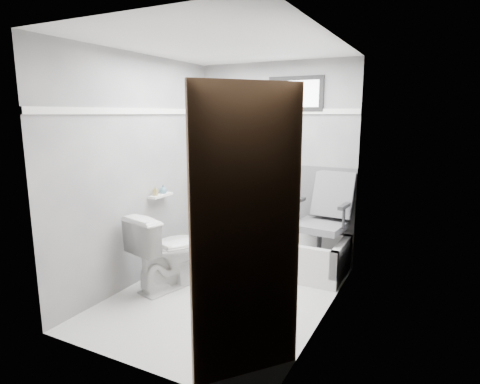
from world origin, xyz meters
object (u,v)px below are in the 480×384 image
Objects in this scene: office_chair at (320,219)px; soap_bottle_a at (155,191)px; soap_bottle_b at (163,189)px; toilet at (168,251)px; door at (263,256)px; bathtub at (280,251)px.

office_chair is 1.85m from soap_bottle_a.
soap_bottle_b is (-1.62, -0.69, 0.32)m from office_chair.
toilet is 0.41× the size of door.
door reaches higher than soap_bottle_b.
toilet is 0.69m from soap_bottle_a.
door reaches higher than soap_bottle_a.
door is 19.11× the size of soap_bottle_b.
bathtub is 14.33× the size of soap_bottle_b.
toilet is at bearing 142.95° from door.
bathtub is at bearing -115.07° from toilet.
door reaches higher than bathtub.
office_chair is at bearing 27.12° from soap_bottle_a.
toilet reaches higher than bathtub.
office_chair reaches higher than soap_bottle_a.
office_chair is at bearing -125.79° from toilet.
toilet is at bearing -135.84° from office_chair.
door is (0.75, -2.21, 0.79)m from bathtub.
toilet is 0.74m from soap_bottle_b.
toilet is at bearing -130.31° from bathtub.
bathtub is 2.46m from door.
door is at bearing 158.19° from toilet.
toilet is at bearing -34.75° from soap_bottle_a.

